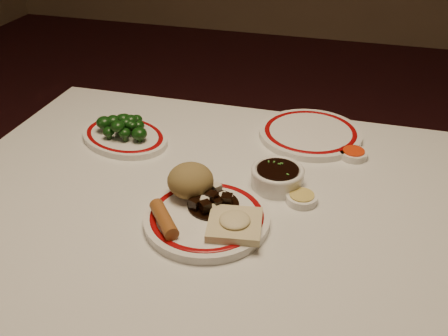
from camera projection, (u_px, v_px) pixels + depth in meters
dining_table at (222, 239)px, 1.05m from camera, size 1.20×0.90×0.75m
main_plate at (207, 218)px, 0.95m from camera, size 0.25×0.25×0.02m
rice_mound at (190, 180)px, 0.98m from camera, size 0.09×0.09×0.07m
spring_roll at (164, 219)px, 0.91m from camera, size 0.08×0.09×0.03m
fried_wonton at (235, 223)px, 0.91m from camera, size 0.11×0.11×0.03m
stirfry_heap at (211, 200)px, 0.97m from camera, size 0.10×0.10×0.03m
broccoli_plate at (125, 136)px, 1.22m from camera, size 0.29×0.27×0.02m
broccoli_pile at (124, 125)px, 1.21m from camera, size 0.14×0.11×0.05m
soy_bowl at (277, 177)px, 1.05m from camera, size 0.11×0.11×0.04m
sweet_sour_dish at (353, 154)px, 1.15m from camera, size 0.06×0.06×0.02m
mustard_dish at (302, 198)px, 1.01m from camera, size 0.06×0.06×0.02m
far_plate at (310, 133)px, 1.24m from camera, size 0.28×0.28×0.02m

